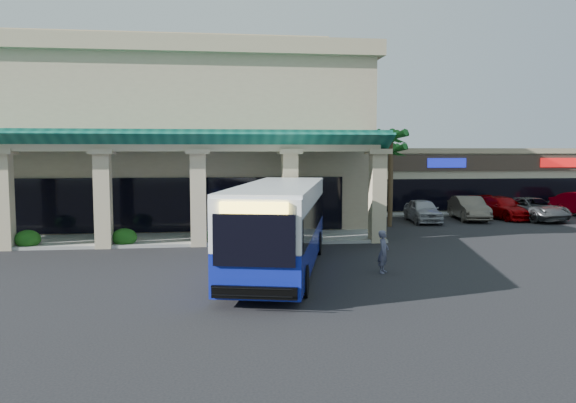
{
  "coord_description": "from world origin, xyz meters",
  "views": [
    {
      "loc": [
        -2.1,
        -22.38,
        4.58
      ],
      "look_at": [
        1.33,
        4.55,
        2.2
      ],
      "focal_mm": 35.0,
      "sensor_mm": 36.0,
      "label": 1
    }
  ],
  "objects": [
    {
      "name": "car_red",
      "position": [
        17.52,
        14.07,
        0.76
      ],
      "size": [
        3.09,
        5.53,
        1.51
      ],
      "primitive_type": "imported",
      "rotation": [
        0.0,
        0.0,
        0.19
      ],
      "color": "#8C0003",
      "rests_on": "ground"
    },
    {
      "name": "transit_bus",
      "position": [
        0.3,
        -1.0,
        1.68
      ],
      "size": [
        5.6,
        12.38,
        3.37
      ],
      "primitive_type": null,
      "rotation": [
        0.0,
        0.0,
        -0.24
      ],
      "color": "#0F1D96",
      "rests_on": "ground"
    },
    {
      "name": "broadleaf_tree",
      "position": [
        7.5,
        19.0,
        2.41
      ],
      "size": [
        2.6,
        2.6,
        4.81
      ],
      "primitive_type": null,
      "color": "#14440F",
      "rests_on": "ground"
    },
    {
      "name": "car_silver",
      "position": [
        11.36,
        12.94,
        0.76
      ],
      "size": [
        2.22,
        4.63,
        1.53
      ],
      "primitive_type": "imported",
      "rotation": [
        0.0,
        0.0,
        -0.1
      ],
      "color": "#A5A5AC",
      "rests_on": "ground"
    },
    {
      "name": "palm_1",
      "position": [
        9.5,
        14.0,
        2.9
      ],
      "size": [
        2.4,
        2.4,
        5.8
      ],
      "primitive_type": null,
      "color": "#195E1F",
      "rests_on": "ground"
    },
    {
      "name": "car_gray",
      "position": [
        19.12,
        13.04,
        0.77
      ],
      "size": [
        3.42,
        5.86,
        1.53
      ],
      "primitive_type": "imported",
      "rotation": [
        0.0,
        0.0,
        0.16
      ],
      "color": "#424345",
      "rests_on": "ground"
    },
    {
      "name": "ground",
      "position": [
        0.0,
        0.0,
        0.0
      ],
      "size": [
        110.0,
        110.0,
        0.0
      ],
      "primitive_type": "plane",
      "color": "black"
    },
    {
      "name": "arcade",
      "position": [
        -8.0,
        6.8,
        2.85
      ],
      "size": [
        30.0,
        6.2,
        5.7
      ],
      "primitive_type": null,
      "color": "#0E5547",
      "rests_on": "ground"
    },
    {
      "name": "main_building",
      "position": [
        -8.0,
        16.0,
        5.67
      ],
      "size": [
        30.8,
        14.8,
        11.35
      ],
      "primitive_type": null,
      "color": "tan",
      "rests_on": "ground"
    },
    {
      "name": "strip_mall",
      "position": [
        18.0,
        24.0,
        2.45
      ],
      "size": [
        22.5,
        12.5,
        4.9
      ],
      "primitive_type": null,
      "color": "beige",
      "rests_on": "ground"
    },
    {
      "name": "pedestrian",
      "position": [
        4.16,
        -1.94,
        0.81
      ],
      "size": [
        0.64,
        0.71,
        1.63
      ],
      "primitive_type": "imported",
      "rotation": [
        0.0,
        0.0,
        1.03
      ],
      "color": "#50526A",
      "rests_on": "ground"
    },
    {
      "name": "palm_0",
      "position": [
        8.5,
        11.0,
        3.3
      ],
      "size": [
        2.4,
        2.4,
        6.6
      ],
      "primitive_type": null,
      "color": "#195E1F",
      "rests_on": "ground"
    },
    {
      "name": "car_white",
      "position": [
        14.88,
        13.66,
        0.8
      ],
      "size": [
        2.38,
        5.06,
        1.6
      ],
      "primitive_type": "imported",
      "rotation": [
        0.0,
        0.0,
        -0.14
      ],
      "color": "#5F574C",
      "rests_on": "ground"
    }
  ]
}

